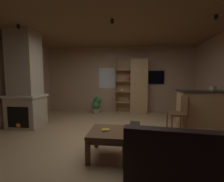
# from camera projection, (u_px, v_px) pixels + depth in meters

# --- Properties ---
(floor) EXTENTS (5.99, 5.67, 0.02)m
(floor) POSITION_uv_depth(u_px,v_px,m) (110.00, 138.00, 3.35)
(floor) COLOR tan
(floor) RESTS_ON ground
(wall_back) EXTENTS (6.11, 0.06, 2.64)m
(wall_back) POSITION_uv_depth(u_px,v_px,m) (119.00, 80.00, 6.08)
(wall_back) COLOR tan
(wall_back) RESTS_ON ground
(ceiling) EXTENTS (5.99, 5.67, 0.02)m
(ceiling) POSITION_uv_depth(u_px,v_px,m) (110.00, 18.00, 3.13)
(ceiling) COLOR brown
(window_pane_back) EXTENTS (0.68, 0.01, 0.84)m
(window_pane_back) POSITION_uv_depth(u_px,v_px,m) (107.00, 78.00, 6.10)
(window_pane_back) COLOR white
(stone_fireplace) EXTENTS (0.93, 0.76, 2.64)m
(stone_fireplace) POSITION_uv_depth(u_px,v_px,m) (25.00, 85.00, 4.06)
(stone_fireplace) COLOR #BCAD8E
(stone_fireplace) RESTS_ON ground
(bookshelf_cabinet) EXTENTS (1.25, 0.41, 2.11)m
(bookshelf_cabinet) POSITION_uv_depth(u_px,v_px,m) (137.00, 87.00, 5.74)
(bookshelf_cabinet) COLOR tan
(bookshelf_cabinet) RESTS_ON ground
(kitchen_bar_counter) EXTENTS (1.52, 0.59, 1.04)m
(kitchen_bar_counter) POSITION_uv_depth(u_px,v_px,m) (207.00, 109.00, 3.98)
(kitchen_bar_counter) COLOR tan
(kitchen_bar_counter) RESTS_ON ground
(tissue_box) EXTENTS (0.15, 0.15, 0.11)m
(tissue_box) POSITION_uv_depth(u_px,v_px,m) (213.00, 88.00, 4.01)
(tissue_box) COLOR #BFB299
(tissue_box) RESTS_ON kitchen_bar_counter
(leather_couch) EXTENTS (1.63, 1.01, 0.84)m
(leather_couch) POSITION_uv_depth(u_px,v_px,m) (191.00, 165.00, 1.78)
(leather_couch) COLOR black
(leather_couch) RESTS_ON ground
(coffee_table) EXTENTS (0.66, 0.68, 0.46)m
(coffee_table) POSITION_uv_depth(u_px,v_px,m) (109.00, 135.00, 2.55)
(coffee_table) COLOR brown
(coffee_table) RESTS_ON ground
(table_book_0) EXTENTS (0.14, 0.13, 0.02)m
(table_book_0) POSITION_uv_depth(u_px,v_px,m) (106.00, 130.00, 2.54)
(table_book_0) COLOR gold
(table_book_0) RESTS_ON coffee_table
(dining_chair) EXTENTS (0.45, 0.45, 0.92)m
(dining_chair) POSITION_uv_depth(u_px,v_px,m) (180.00, 111.00, 3.74)
(dining_chair) COLOR brown
(dining_chair) RESTS_ON ground
(potted_floor_plant) EXTENTS (0.37, 0.36, 0.66)m
(potted_floor_plant) POSITION_uv_depth(u_px,v_px,m) (96.00, 105.00, 5.68)
(potted_floor_plant) COLOR #9E896B
(potted_floor_plant) RESTS_ON ground
(wall_mounted_tv) EXTENTS (0.93, 0.06, 0.52)m
(wall_mounted_tv) POSITION_uv_depth(u_px,v_px,m) (152.00, 77.00, 5.85)
(wall_mounted_tv) COLOR black
(track_light_spot_0) EXTENTS (0.07, 0.07, 0.09)m
(track_light_spot_0) POSITION_uv_depth(u_px,v_px,m) (19.00, 27.00, 3.40)
(track_light_spot_0) COLOR black
(track_light_spot_1) EXTENTS (0.07, 0.07, 0.09)m
(track_light_spot_1) POSITION_uv_depth(u_px,v_px,m) (112.00, 21.00, 3.09)
(track_light_spot_1) COLOR black
(track_light_spot_2) EXTENTS (0.07, 0.07, 0.09)m
(track_light_spot_2) POSITION_uv_depth(u_px,v_px,m) (216.00, 17.00, 2.87)
(track_light_spot_2) COLOR black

